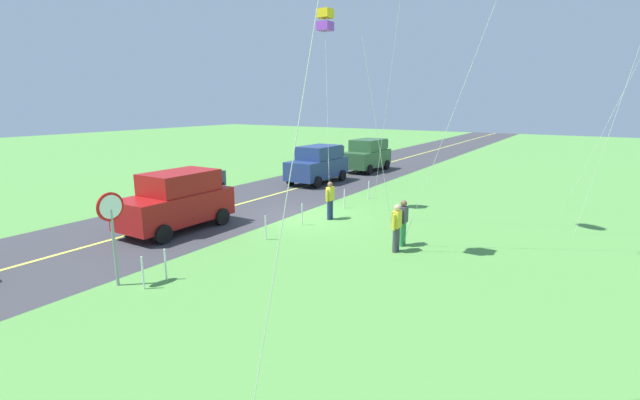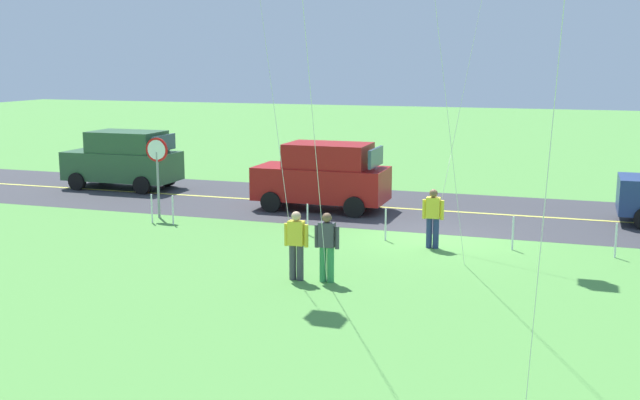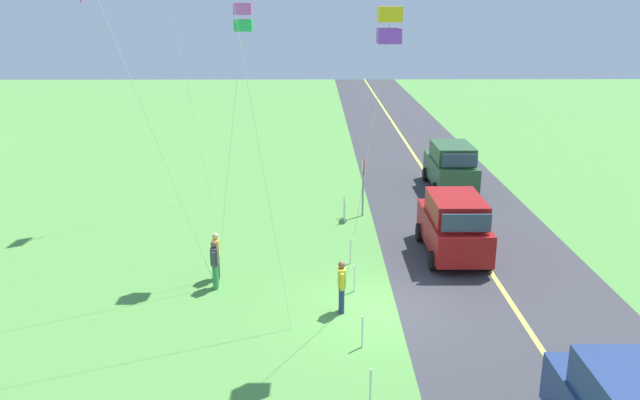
{
  "view_description": "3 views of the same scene",
  "coord_description": "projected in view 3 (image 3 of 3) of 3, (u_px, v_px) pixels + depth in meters",
  "views": [
    {
      "loc": [
        15.49,
        10.5,
        4.83
      ],
      "look_at": [
        1.96,
        1.97,
        1.31
      ],
      "focal_mm": 25.05,
      "sensor_mm": 36.0,
      "label": 1
    },
    {
      "loc": [
        -3.6,
        21.13,
        4.99
      ],
      "look_at": [
        2.4,
        3.08,
        1.5
      ],
      "focal_mm": 43.23,
      "sensor_mm": 36.0,
      "label": 2
    },
    {
      "loc": [
        -17.47,
        1.95,
        8.71
      ],
      "look_at": [
        2.38,
        1.77,
        2.67
      ],
      "focal_mm": 36.6,
      "sensor_mm": 36.0,
      "label": 3
    }
  ],
  "objects": [
    {
      "name": "fence_post_3",
      "position": [
        350.0,
        251.0,
        22.55
      ],
      "size": [
        0.05,
        0.05,
        0.9
      ],
      "primitive_type": "cylinder",
      "color": "silver",
      "rests_on": "ground"
    },
    {
      "name": "ground_plane",
      "position": [
        380.0,
        311.0,
        19.28
      ],
      "size": [
        120.0,
        120.0,
        0.1
      ],
      "primitive_type": "cube",
      "color": "#549342"
    },
    {
      "name": "person_adult_companion",
      "position": [
        216.0,
        254.0,
        21.16
      ],
      "size": [
        0.58,
        0.22,
        1.6
      ],
      "rotation": [
        0.0,
        0.0,
        6.28
      ],
      "color": "#3F3F47",
      "rests_on": "ground"
    },
    {
      "name": "stop_sign",
      "position": [
        363.0,
        175.0,
        27.23
      ],
      "size": [
        0.76,
        0.08,
        2.56
      ],
      "color": "gray",
      "rests_on": "ground"
    },
    {
      "name": "person_child_watcher",
      "position": [
        342.0,
        285.0,
        18.88
      ],
      "size": [
        0.58,
        0.22,
        1.6
      ],
      "rotation": [
        0.0,
        0.0,
        0.21
      ],
      "color": "navy",
      "rests_on": "ground"
    },
    {
      "name": "car_suv_foreground",
      "position": [
        454.0,
        225.0,
        23.08
      ],
      "size": [
        4.4,
        2.12,
        2.24
      ],
      "color": "maroon",
      "rests_on": "ground"
    },
    {
      "name": "road_centre_stripe",
      "position": [
        515.0,
        309.0,
        19.3
      ],
      "size": [
        120.0,
        0.16,
        0.0
      ],
      "primitive_type": "cube",
      "color": "#E5E04C",
      "rests_on": "asphalt_road"
    },
    {
      "name": "car_parked_east_near",
      "position": [
        451.0,
        166.0,
        31.43
      ],
      "size": [
        4.4,
        2.12,
        2.24
      ],
      "color": "#2D5633",
      "rests_on": "ground"
    },
    {
      "name": "person_adult_near",
      "position": [
        215.0,
        263.0,
        20.48
      ],
      "size": [
        0.58,
        0.22,
        1.6
      ],
      "rotation": [
        0.0,
        0.0,
        1.86
      ],
      "color": "#338C4C",
      "rests_on": "ground"
    },
    {
      "name": "asphalt_road",
      "position": [
        515.0,
        309.0,
        19.3
      ],
      "size": [
        120.0,
        7.0,
        0.0
      ],
      "primitive_type": "cube",
      "color": "#38383D",
      "rests_on": "ground"
    },
    {
      "name": "fence_post_1",
      "position": [
        362.0,
        332.0,
        17.04
      ],
      "size": [
        0.05,
        0.05,
        0.9
      ],
      "primitive_type": "cylinder",
      "color": "silver",
      "rests_on": "ground"
    },
    {
      "name": "fence_post_0",
      "position": [
        370.0,
        387.0,
        14.6
      ],
      "size": [
        0.05,
        0.05,
        0.9
      ],
      "primitive_type": "cylinder",
      "color": "silver",
      "rests_on": "ground"
    },
    {
      "name": "fence_post_2",
      "position": [
        354.0,
        278.0,
        20.34
      ],
      "size": [
        0.05,
        0.05,
        0.9
      ],
      "primitive_type": "cylinder",
      "color": "silver",
      "rests_on": "ground"
    },
    {
      "name": "kite_blue_mid",
      "position": [
        243.0,
        18.0,
        20.42
      ],
      "size": [
        1.76,
        1.26,
        8.69
      ],
      "color": "silver",
      "rests_on": "ground"
    },
    {
      "name": "fence_post_4",
      "position": [
        345.0,
        212.0,
        26.71
      ],
      "size": [
        0.05,
        0.05,
        0.9
      ],
      "primitive_type": "cylinder",
      "color": "silver",
      "rests_on": "ground"
    },
    {
      "name": "fence_post_5",
      "position": [
        344.0,
        207.0,
        27.41
      ],
      "size": [
        0.05,
        0.05,
        0.9
      ],
      "primitive_type": "cylinder",
      "color": "silver",
      "rests_on": "ground"
    },
    {
      "name": "kite_yellow_high",
      "position": [
        389.0,
        26.0,
        15.59
      ],
      "size": [
        1.52,
        1.31,
        8.61
      ],
      "color": "silver",
      "rests_on": "ground"
    }
  ]
}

